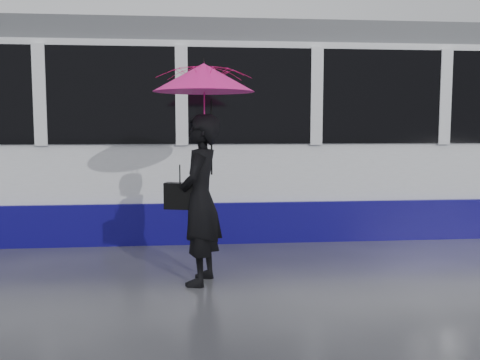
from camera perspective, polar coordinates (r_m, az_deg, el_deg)
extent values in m
plane|color=#2B2B30|center=(6.91, 2.09, -9.00)|extent=(90.00, 90.00, 0.00)
cube|color=#3F3D38|center=(8.63, 0.51, -5.93)|extent=(34.00, 0.07, 0.02)
cube|color=#3F3D38|center=(10.03, -0.37, -4.27)|extent=(34.00, 0.07, 0.02)
cube|color=white|center=(9.44, 9.29, 4.28)|extent=(24.00, 2.40, 2.95)
cube|color=#0E0965|center=(9.54, 9.17, -3.04)|extent=(24.00, 2.56, 0.62)
cube|color=black|center=(9.44, 9.36, 8.37)|extent=(23.00, 2.48, 1.40)
cube|color=#505257|center=(9.54, 9.46, 14.23)|extent=(23.60, 2.20, 0.35)
imported|color=black|center=(5.95, -4.29, -2.13)|extent=(0.62, 0.79, 1.89)
imported|color=#FF155D|center=(5.90, -3.87, 7.99)|extent=(1.28, 1.29, 0.94)
cone|color=#FF155D|center=(5.92, -3.89, 10.85)|extent=(1.37, 1.37, 0.31)
cylinder|color=black|center=(5.94, -3.91, 12.55)|extent=(0.01, 0.01, 0.07)
cylinder|color=black|center=(5.92, -3.06, 4.56)|extent=(0.02, 0.02, 0.83)
cube|color=black|center=(5.96, -6.41, -1.69)|extent=(0.36, 0.23, 0.29)
cylinder|color=black|center=(5.94, -6.43, 0.57)|extent=(0.01, 0.01, 0.18)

